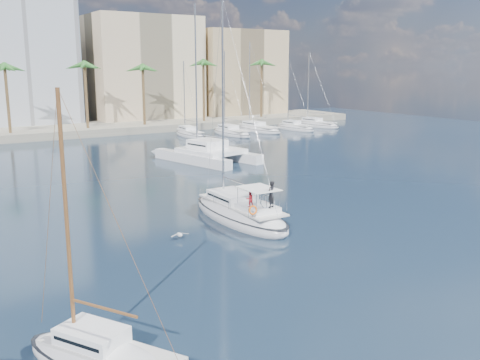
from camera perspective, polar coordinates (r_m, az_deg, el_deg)
ground at (r=35.03m, az=1.07°, el=-6.00°), size 160.00×160.00×0.00m
quay at (r=91.16m, az=-20.83°, el=4.80°), size 120.00×14.00×1.20m
building_beige at (r=105.75m, az=-10.37°, el=11.39°), size 20.00×14.00×20.00m
building_tan_right at (r=113.23m, az=-0.39°, el=11.11°), size 18.00×12.00×18.00m
palm_centre at (r=86.68m, az=-20.75°, el=10.91°), size 3.60×3.60×12.30m
palm_right at (r=99.65m, az=-0.90°, el=11.71°), size 3.60×3.60×12.30m
main_sloop at (r=38.44m, az=-0.03°, el=-3.55°), size 3.69×11.10×16.40m
catamaran at (r=62.34m, az=-3.39°, el=3.07°), size 8.58×13.22×17.76m
seagull at (r=34.52m, az=-6.46°, el=-5.81°), size 1.24×0.53×0.23m
moored_yacht_a at (r=84.72m, az=-5.38°, el=4.63°), size 3.37×9.52×11.90m
moored_yacht_b at (r=86.18m, az=-0.91°, el=4.81°), size 3.32×10.83×13.72m
moored_yacht_c at (r=91.37m, az=1.90°, el=5.22°), size 3.98×12.33×15.54m
moored_yacht_d at (r=93.63m, az=5.89°, el=5.32°), size 3.52×9.55×11.90m
moored_yacht_e at (r=99.29m, az=8.12°, el=5.65°), size 4.61×11.11×13.72m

